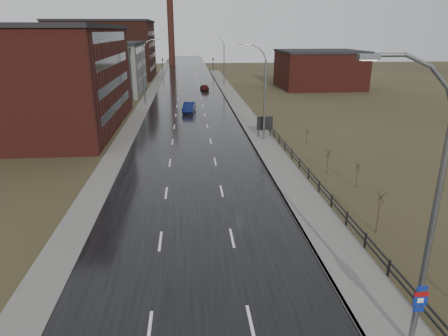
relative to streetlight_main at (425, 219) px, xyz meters
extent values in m
cube|color=black|center=(-8.47, 58.00, -6.03)|extent=(14.00, 300.00, 0.06)
cube|color=#595651|center=(0.13, 33.00, -5.97)|extent=(3.20, 180.00, 0.18)
cube|color=slate|center=(-1.39, 33.00, -5.97)|extent=(0.16, 180.00, 0.18)
cube|color=#595651|center=(-16.67, 58.00, -6.00)|extent=(2.40, 260.00, 0.12)
cube|color=#471914|center=(-29.47, 43.00, 0.44)|extent=(22.00, 28.00, 13.00)
cube|color=black|center=(-29.47, 43.00, 7.19)|extent=(22.44, 28.56, 0.50)
cube|color=black|center=(-18.49, 43.00, -3.06)|extent=(0.06, 22.40, 1.20)
cube|color=black|center=(-18.49, 43.00, -0.06)|extent=(0.06, 22.40, 1.20)
cube|color=black|center=(-18.49, 43.00, 2.94)|extent=(0.06, 22.40, 1.20)
cube|color=black|center=(-18.49, 43.00, 5.94)|extent=(0.06, 22.40, 1.20)
cube|color=slate|center=(-26.47, 76.00, -1.06)|extent=(16.00, 20.00, 10.00)
cube|color=black|center=(-26.47, 76.00, 4.19)|extent=(16.32, 20.40, 0.50)
cube|color=black|center=(-18.49, 76.00, -3.06)|extent=(0.06, 16.00, 1.20)
cube|color=black|center=(-18.49, 76.00, -0.06)|extent=(0.06, 16.00, 1.20)
cube|color=black|center=(-18.49, 76.00, 2.94)|extent=(0.06, 16.00, 1.20)
cube|color=#331611|center=(-31.47, 106.00, 1.44)|extent=(26.00, 24.00, 15.00)
cube|color=black|center=(-31.47, 106.00, 9.19)|extent=(26.52, 24.48, 0.50)
cube|color=black|center=(-18.49, 106.00, -3.06)|extent=(0.06, 19.20, 1.20)
cube|color=black|center=(-18.49, 106.00, -0.06)|extent=(0.06, 19.20, 1.20)
cube|color=black|center=(-18.49, 106.00, 2.94)|extent=(0.06, 19.20, 1.20)
cube|color=black|center=(-18.49, 106.00, 5.94)|extent=(0.06, 19.20, 1.20)
cube|color=#471914|center=(21.83, 80.00, -2.06)|extent=(18.00, 16.00, 8.00)
cube|color=black|center=(21.83, 80.00, 2.19)|extent=(18.36, 16.32, 0.50)
cylinder|color=#331611|center=(-14.47, 148.00, 8.94)|extent=(2.40, 2.40, 30.00)
cylinder|color=slate|center=(0.33, 0.00, -1.06)|extent=(0.24, 0.24, 10.00)
cylinder|color=slate|center=(-0.41, 0.00, 5.22)|extent=(0.91, 0.14, 0.91)
cylinder|color=slate|center=(-1.22, 0.00, 5.76)|extent=(1.12, 0.14, 0.57)
cylinder|color=slate|center=(-2.19, 0.00, 5.95)|extent=(1.15, 0.14, 0.14)
cube|color=slate|center=(-2.94, 0.00, 5.90)|extent=(0.70, 0.28, 0.18)
cube|color=silver|center=(-2.94, 0.00, 5.80)|extent=(0.50, 0.20, 0.04)
cube|color=navy|center=(0.33, -0.12, -3.01)|extent=(0.45, 0.04, 0.22)
cube|color=navy|center=(0.33, -0.12, -3.51)|extent=(0.60, 0.04, 0.65)
cube|color=maroon|center=(0.33, -0.13, -3.28)|extent=(0.60, 0.04, 0.20)
cube|color=navy|center=(0.33, -0.12, -4.01)|extent=(0.45, 0.04, 0.22)
cube|color=silver|center=(0.33, -0.14, -3.56)|extent=(0.26, 0.02, 0.22)
cylinder|color=slate|center=(0.33, 34.00, -1.31)|extent=(0.24, 0.24, 9.50)
cylinder|color=slate|center=(0.16, 34.00, 3.84)|extent=(0.51, 0.14, 0.98)
cylinder|color=slate|center=(-0.32, 34.00, 4.56)|extent=(0.81, 0.14, 0.81)
cylinder|color=slate|center=(-1.03, 34.00, 5.04)|extent=(0.98, 0.14, 0.51)
cylinder|color=slate|center=(-1.87, 34.00, 5.20)|extent=(1.01, 0.14, 0.14)
cube|color=slate|center=(-2.56, 34.00, 5.15)|extent=(0.70, 0.28, 0.18)
cube|color=silver|center=(-2.56, 34.00, 5.05)|extent=(0.50, 0.20, 0.04)
cylinder|color=slate|center=(-16.47, 60.00, -1.31)|extent=(0.24, 0.24, 9.50)
cylinder|color=slate|center=(-16.30, 60.00, 3.84)|extent=(0.51, 0.14, 0.98)
cylinder|color=slate|center=(-15.83, 60.00, 4.56)|extent=(0.81, 0.14, 0.81)
cylinder|color=slate|center=(-15.11, 60.00, 5.04)|extent=(0.98, 0.14, 0.51)
cylinder|color=slate|center=(-14.27, 60.00, 5.20)|extent=(1.01, 0.14, 0.14)
cube|color=slate|center=(-13.59, 60.00, 5.15)|extent=(0.70, 0.28, 0.18)
cube|color=silver|center=(-13.59, 60.00, 5.05)|extent=(0.50, 0.20, 0.04)
cylinder|color=slate|center=(0.33, 88.00, -1.31)|extent=(0.24, 0.24, 9.50)
cylinder|color=slate|center=(0.16, 88.00, 3.84)|extent=(0.51, 0.14, 0.98)
cylinder|color=slate|center=(-0.32, 88.00, 4.56)|extent=(0.81, 0.14, 0.81)
cylinder|color=slate|center=(-1.03, 88.00, 5.04)|extent=(0.98, 0.14, 0.51)
cylinder|color=slate|center=(-1.87, 88.00, 5.20)|extent=(1.01, 0.14, 0.14)
cube|color=slate|center=(-2.56, 88.00, 5.15)|extent=(0.70, 0.28, 0.18)
cube|color=silver|center=(-2.56, 88.00, 5.05)|extent=(0.50, 0.20, 0.04)
cube|color=black|center=(1.83, 2.00, -5.51)|extent=(0.10, 0.10, 1.10)
cube|color=black|center=(1.83, 5.00, -5.51)|extent=(0.10, 0.10, 1.10)
cube|color=black|center=(1.83, 8.00, -5.51)|extent=(0.10, 0.10, 1.10)
cube|color=black|center=(1.83, 11.00, -5.51)|extent=(0.10, 0.10, 1.10)
cube|color=black|center=(1.83, 14.00, -5.51)|extent=(0.10, 0.10, 1.10)
cube|color=black|center=(1.83, 17.00, -5.51)|extent=(0.10, 0.10, 1.10)
cube|color=black|center=(1.83, 20.00, -5.51)|extent=(0.10, 0.10, 1.10)
cube|color=black|center=(1.83, 23.00, -5.51)|extent=(0.10, 0.10, 1.10)
cube|color=black|center=(1.83, 26.00, -5.51)|extent=(0.10, 0.10, 1.10)
cube|color=black|center=(1.83, 29.00, -5.51)|extent=(0.10, 0.10, 1.10)
cube|color=black|center=(1.83, 32.00, -5.51)|extent=(0.10, 0.10, 1.10)
cube|color=black|center=(1.83, 35.00, -5.51)|extent=(0.10, 0.10, 1.10)
cube|color=black|center=(1.83, 38.00, -5.51)|extent=(0.10, 0.10, 1.10)
cube|color=black|center=(1.83, 41.00, -5.51)|extent=(0.10, 0.10, 1.10)
cube|color=black|center=(1.83, 16.50, -5.11)|extent=(0.08, 53.00, 0.10)
cube|color=black|center=(1.83, 16.50, -5.51)|extent=(0.08, 53.00, 0.10)
cylinder|color=#382D23|center=(3.49, 9.98, -4.97)|extent=(0.08, 0.08, 2.18)
cylinder|color=#382D23|center=(3.54, 9.98, -3.55)|extent=(0.04, 0.73, 0.86)
cylinder|color=#382D23|center=(3.51, 10.02, -3.55)|extent=(0.69, 0.27, 0.87)
cylinder|color=#382D23|center=(3.45, 10.00, -3.55)|extent=(0.41, 0.62, 0.88)
cylinder|color=#382D23|center=(3.45, 9.95, -3.55)|extent=(0.41, 0.62, 0.88)
cylinder|color=#382D23|center=(3.51, 9.93, -3.55)|extent=(0.69, 0.27, 0.87)
cylinder|color=#382D23|center=(5.38, 17.91, -5.22)|extent=(0.08, 0.08, 1.67)
cylinder|color=#382D23|center=(5.43, 17.91, -4.14)|extent=(0.04, 0.57, 0.66)
cylinder|color=#382D23|center=(5.39, 17.95, -4.14)|extent=(0.54, 0.21, 0.67)
cylinder|color=#382D23|center=(5.34, 17.93, -4.14)|extent=(0.32, 0.48, 0.68)
cylinder|color=#382D23|center=(5.34, 17.88, -4.14)|extent=(0.32, 0.48, 0.68)
cylinder|color=#382D23|center=(5.39, 17.86, -4.14)|extent=(0.54, 0.21, 0.67)
cylinder|color=#382D23|center=(4.02, 21.41, -5.19)|extent=(0.08, 0.08, 1.75)
cylinder|color=#382D23|center=(4.07, 21.41, -4.05)|extent=(0.04, 0.59, 0.69)
cylinder|color=#382D23|center=(4.04, 21.46, -4.05)|extent=(0.56, 0.22, 0.70)
cylinder|color=#382D23|center=(3.98, 21.44, -4.05)|extent=(0.34, 0.50, 0.71)
cylinder|color=#382D23|center=(3.98, 21.39, -4.05)|extent=(0.34, 0.50, 0.71)
cylinder|color=#382D23|center=(4.04, 21.37, -4.05)|extent=(0.56, 0.22, 0.70)
cylinder|color=#382D23|center=(4.93, 31.40, -5.36)|extent=(0.08, 0.08, 1.40)
cylinder|color=#382D23|center=(4.98, 31.40, -4.45)|extent=(0.04, 0.48, 0.56)
cylinder|color=#382D23|center=(4.95, 31.45, -4.45)|extent=(0.46, 0.19, 0.57)
cylinder|color=#382D23|center=(4.89, 31.43, -4.45)|extent=(0.28, 0.41, 0.57)
cylinder|color=#382D23|center=(4.89, 31.37, -4.45)|extent=(0.28, 0.41, 0.57)
cylinder|color=#382D23|center=(4.95, 31.35, -4.45)|extent=(0.46, 0.19, 0.57)
cube|color=black|center=(-0.13, 35.11, -5.16)|extent=(0.10, 0.10, 1.80)
cube|color=black|center=(1.38, 35.11, -5.16)|extent=(0.10, 0.10, 1.80)
cube|color=silver|center=(0.63, 35.06, -4.16)|extent=(1.89, 0.08, 1.60)
cube|color=black|center=(0.63, 35.01, -4.16)|extent=(1.99, 0.04, 1.70)
cylinder|color=black|center=(-16.47, 118.00, -3.46)|extent=(0.16, 0.16, 5.20)
imported|color=black|center=(-16.47, 118.00, -1.31)|extent=(0.58, 2.73, 1.10)
sphere|color=#FF190C|center=(-16.47, 117.85, -1.01)|extent=(0.18, 0.18, 0.18)
cylinder|color=black|center=(-0.47, 118.00, -3.46)|extent=(0.16, 0.16, 5.20)
imported|color=black|center=(-0.47, 118.00, -1.31)|extent=(0.58, 2.73, 1.10)
sphere|color=#FF190C|center=(-0.47, 117.85, -1.01)|extent=(0.18, 0.18, 0.18)
imported|color=#0D1543|center=(-8.63, 52.43, -5.24)|extent=(2.36, 5.16, 1.64)
imported|color=#430D0B|center=(-5.01, 77.75, -5.39)|extent=(2.09, 4.10, 1.33)
camera|label=1|loc=(-8.74, -12.77, 6.70)|focal=32.00mm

